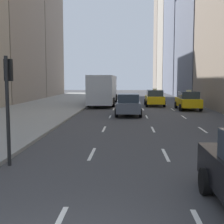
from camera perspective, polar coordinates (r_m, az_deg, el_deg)
sidewalk_left at (r=31.83m, az=-11.94°, el=0.86°), size 8.00×66.00×0.15m
lane_markings at (r=26.83m, az=5.99°, el=-0.12°), size 5.72×56.00×0.01m
building_row_right at (r=57.06m, az=14.58°, el=18.40°), size 6.00×94.13×34.93m
taxi_lead at (r=30.05m, az=13.75°, el=2.07°), size 2.02×4.40×1.87m
taxi_second at (r=33.66m, az=7.78°, el=2.59°), size 2.02×4.40×1.87m
sedan_black_near at (r=24.63m, az=3.01°, el=1.40°), size 2.02×4.59×1.73m
city_bus at (r=35.24m, az=-1.58°, el=4.27°), size 2.80×11.61×3.25m
traffic_light_pole at (r=10.76m, az=-18.47°, el=3.36°), size 0.24×0.42×3.60m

